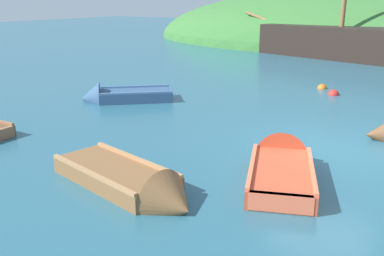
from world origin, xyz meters
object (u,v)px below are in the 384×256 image
rowboat_outer_left (120,97)px  buoy_red (334,95)px  rowboat_center (281,169)px  rowboat_near_dock (134,186)px  buoy_orange (322,89)px

rowboat_outer_left → buoy_red: (6.29, 5.11, -0.12)m
rowboat_center → buoy_red: bearing=-13.2°
rowboat_center → rowboat_near_dock: bearing=117.1°
rowboat_center → buoy_orange: bearing=-9.7°
rowboat_outer_left → rowboat_center: (7.33, -3.35, -0.01)m
rowboat_near_dock → buoy_red: size_ratio=8.76×
rowboat_outer_left → rowboat_center: rowboat_outer_left is taller
buoy_orange → rowboat_center: bearing=-79.5°
buoy_red → rowboat_outer_left: bearing=-140.9°
rowboat_center → buoy_red: rowboat_center is taller
rowboat_near_dock → buoy_orange: 11.70m
rowboat_outer_left → buoy_red: bearing=178.1°
buoy_red → rowboat_near_dock: bearing=-95.6°
rowboat_outer_left → buoy_orange: rowboat_outer_left is taller
rowboat_near_dock → buoy_red: 10.79m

